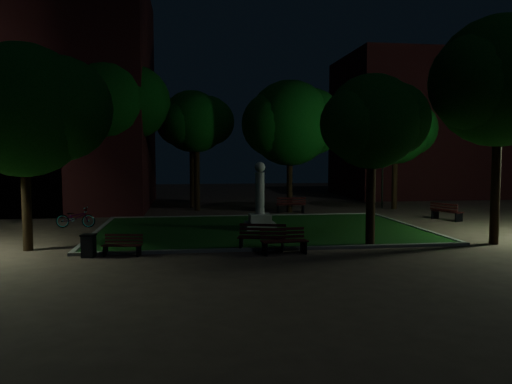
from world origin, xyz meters
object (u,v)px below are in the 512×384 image
Objects in this scene: monument at (260,210)px; trash_bin at (89,246)px; bench_far_side at (291,205)px; bench_right_side at (446,212)px; bicycle at (76,218)px; bench_west_near at (123,246)px; bench_near_right at (284,242)px; bench_near_left at (262,238)px.

monument is 3.91× the size of trash_bin.
bench_far_side is at bearing 51.06° from trash_bin.
monument is at bearing 77.13° from bench_right_side.
monument reaches higher than bench_far_side.
bench_far_side is 12.78m from bicycle.
bench_west_near is 8.05m from bicycle.
monument is 7.84m from bench_west_near.
bench_near_right is 6.98m from trash_bin.
trash_bin is (-6.97, 0.32, -0.02)m from bench_near_right.
bench_right_side is 19.66m from bicycle.
bench_far_side is 0.96× the size of bicycle.
bench_right_side is 1.01× the size of bench_far_side.
bench_far_side is at bearing 66.66° from monument.
bench_near_left is 1.03× the size of bench_right_side.
bench_near_left is 1.04× the size of bench_far_side.
bench_near_left is 1.32× the size of bench_west_near.
bicycle is at bearing 105.22° from trash_bin.
bicycle is at bearing 154.81° from bench_near_left.
trash_bin reaches higher than bench_west_near.
bench_far_side is at bearing 71.47° from bench_near_right.
bicycle is at bearing 133.45° from bench_near_right.
bench_near_right is 0.91× the size of bicycle.
monument is 7.40m from bench_far_side.
bench_near_left is 1.09× the size of bench_near_right.
bench_far_side reaches higher than trash_bin.
monument is 5.75m from bench_near_right.
bench_far_side is (2.93, 6.78, -0.49)m from monument.
bench_near_left is 5.14m from bench_west_near.
bench_near_right is 11.93m from bicycle.
bicycle is (-19.66, -0.05, 0.05)m from bench_right_side.
trash_bin is 7.78m from bicycle.
monument reaches higher than trash_bin.
bench_near_left reaches higher than trash_bin.
bench_far_side is at bearing -64.78° from bicycle.
bench_right_side is at bearing 23.19° from trash_bin.
monument is 1.69× the size of bench_near_left.
bench_far_side reaches higher than bench_near_right.
bench_far_side is 2.23× the size of trash_bin.
monument reaches higher than bench_right_side.
trash_bin is at bearing 88.99° from bench_right_side.
bench_near_right is 12.83m from bench_far_side.
bicycle reaches higher than bench_west_near.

